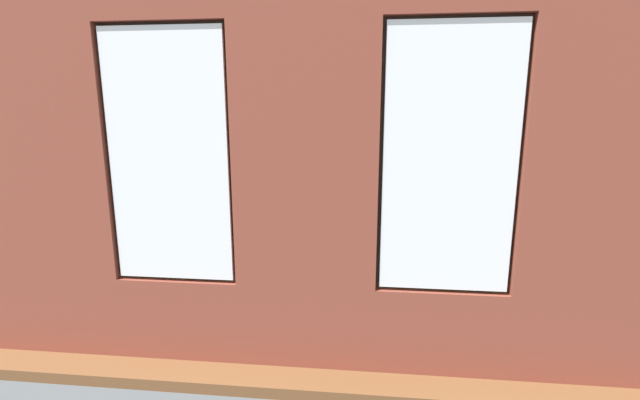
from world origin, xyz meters
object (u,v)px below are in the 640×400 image
Objects in this scene: remote_black at (293,221)px; potted_plant_by_left_couch at (469,213)px; media_console at (141,231)px; potted_plant_near_tv at (136,216)px; potted_plant_corner_far_left at (632,271)px; coffee_table at (303,227)px; remote_gray at (309,225)px; potted_plant_beside_window_right at (111,248)px; cup_ceramic at (275,221)px; table_plant_small at (329,216)px; potted_plant_mid_room_small at (377,215)px; papasan_chair at (280,201)px; remote_silver at (303,223)px; couch_left at (522,242)px; potted_plant_between_couches at (456,278)px; tv_flatscreen at (138,194)px; couch_by_window at (321,296)px; potted_plant_foreground_right at (205,175)px.

potted_plant_by_left_couch is (-2.94, -1.14, -0.07)m from remote_black.
potted_plant_near_tv reaches higher than media_console.
coffee_table is at bearing -36.40° from potted_plant_corner_far_left.
remote_gray is 0.15× the size of potted_plant_corner_far_left.
potted_plant_beside_window_right is at bearing -153.18° from remote_black.
cup_ceramic is 0.85m from table_plant_small.
papasan_chair is at bearing -23.35° from potted_plant_mid_room_small.
remote_silver is at bearing 35.97° from potted_plant_mid_room_small.
coffee_table is 2.45× the size of potted_plant_by_left_couch.
cup_ceramic is 0.07× the size of potted_plant_near_tv.
remote_gray is (3.05, -0.14, 0.13)m from couch_left.
potted_plant_by_left_couch is 0.39× the size of potted_plant_between_couches.
media_console is 0.61m from tv_flatscreen.
couch_left is 2.45m from potted_plant_between_couches.
cup_ceramic is at bearing -67.11° from couch_by_window.
potted_plant_mid_room_small is (-1.32, -0.74, -0.04)m from remote_black.
couch_by_window reaches higher than remote_gray.
potted_plant_beside_window_right is (2.11, 0.10, 0.46)m from couch_by_window.
remote_gray is 1.40m from potted_plant_mid_room_small.
table_plant_small is at bearing 24.93° from potted_plant_by_left_couch.
potted_plant_corner_far_left reaches higher than potted_plant_by_left_couch.
potted_plant_near_tv is (2.55, -1.16, 0.47)m from couch_by_window.
potted_plant_corner_far_left is 0.87× the size of potted_plant_beside_window_right.
cup_ceramic is at bearing 68.36° from remote_silver.
remote_gray is 2.91m from potted_plant_beside_window_right.
media_console is 0.86× the size of potted_plant_between_couches.
remote_silver is at bearing -149.85° from potted_plant_near_tv.
potted_plant_corner_far_left is at bearing 138.73° from table_plant_small.
table_plant_small is 1.14× the size of remote_silver.
table_plant_small is 0.15× the size of potted_plant_beside_window_right.
potted_plant_foreground_right is (2.39, -2.09, 0.42)m from remote_gray.
remote_gray is 2.70m from media_console.
potted_plant_foreground_right is (-0.30, -2.07, -0.00)m from tv_flatscreen.
couch_by_window is at bearing 93.02° from table_plant_small.
potted_plant_near_tv is 4.02m from potted_plant_between_couches.
potted_plant_corner_far_left is (-3.20, 2.33, 0.29)m from remote_gray.
potted_plant_beside_window_right is at bearing 173.60° from remote_gray.
cup_ceramic is 0.16× the size of potted_plant_by_left_couch.
cup_ceramic is 0.06× the size of potted_plant_between_couches.
coffee_table is 0.16m from remote_gray.
potted_plant_corner_far_left is at bearing 3.24° from couch_left.
cup_ceramic is at bearing 179.70° from media_console.
tv_flatscreen is 2.09m from potted_plant_foreground_right.
potted_plant_by_left_couch is 3.64m from potted_plant_between_couches.
cup_ceramic is 0.09× the size of tv_flatscreen.
potted_plant_near_tv is at bearing -16.08° from potted_plant_between_couches.
remote_black is 0.28× the size of potted_plant_mid_room_small.
remote_silver is 3.05m from potted_plant_foreground_right.
table_plant_small is 3.00m from tv_flatscreen.
couch_by_window reaches higher than papasan_chair.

